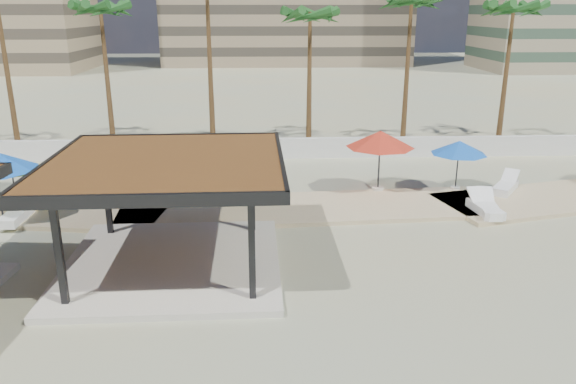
% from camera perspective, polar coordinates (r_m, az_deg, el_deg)
% --- Properties ---
extents(ground, '(200.00, 200.00, 0.00)m').
position_cam_1_polar(ground, '(17.91, -2.92, -9.55)').
color(ground, tan).
rests_on(ground, ground).
extents(promenade, '(44.45, 7.97, 0.24)m').
position_cam_1_polar(promenade, '(25.01, 1.75, -1.19)').
color(promenade, '#C6B284').
rests_on(promenade, ground).
extents(boundary_wall, '(56.00, 0.30, 1.20)m').
position_cam_1_polar(boundary_wall, '(32.79, -2.80, 4.44)').
color(boundary_wall, silver).
rests_on(boundary_wall, ground).
extents(pavilion_central, '(7.60, 7.60, 3.80)m').
position_cam_1_polar(pavilion_central, '(18.72, -12.01, -1.14)').
color(pavilion_central, beige).
rests_on(pavilion_central, ground).
extents(umbrella_b, '(2.76, 2.76, 2.27)m').
position_cam_1_polar(umbrella_b, '(26.33, -26.36, 2.59)').
color(umbrella_b, beige).
rests_on(umbrella_b, promenade).
extents(umbrella_c, '(3.82, 3.82, 2.83)m').
position_cam_1_polar(umbrella_c, '(26.26, 9.36, 5.31)').
color(umbrella_c, beige).
rests_on(umbrella_c, promenade).
extents(umbrella_d, '(3.16, 3.16, 2.32)m').
position_cam_1_polar(umbrella_d, '(27.36, 16.99, 4.33)').
color(umbrella_d, beige).
rests_on(umbrella_d, promenade).
extents(lounger_a, '(0.75, 2.21, 0.83)m').
position_cam_1_polar(lounger_a, '(25.22, -25.90, -2.13)').
color(lounger_a, white).
rests_on(lounger_a, promenade).
extents(lounger_b, '(0.98, 2.27, 0.83)m').
position_cam_1_polar(lounger_b, '(24.89, 19.35, -1.56)').
color(lounger_b, white).
rests_on(lounger_b, promenade).
extents(lounger_c, '(1.04, 2.28, 0.83)m').
position_cam_1_polar(lounger_c, '(24.94, 19.66, -1.55)').
color(lounger_c, white).
rests_on(lounger_c, promenade).
extents(lounger_d, '(1.90, 2.21, 0.84)m').
position_cam_1_polar(lounger_d, '(28.20, 21.22, 0.49)').
color(lounger_d, white).
rests_on(lounger_d, promenade).
extents(palm_c, '(3.00, 3.00, 9.19)m').
position_cam_1_polar(palm_c, '(35.21, -18.47, 16.72)').
color(palm_c, brown).
rests_on(palm_c, ground).
extents(palm_e, '(3.00, 3.00, 8.83)m').
position_cam_1_polar(palm_e, '(34.40, 2.25, 17.02)').
color(palm_e, brown).
rests_on(palm_e, ground).
extents(palm_f, '(3.00, 3.00, 9.60)m').
position_cam_1_polar(palm_f, '(35.59, 12.41, 17.84)').
color(palm_f, brown).
rests_on(palm_f, ground).
extents(palm_g, '(3.00, 3.00, 9.18)m').
position_cam_1_polar(palm_g, '(37.16, 21.89, 16.39)').
color(palm_g, brown).
rests_on(palm_g, ground).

